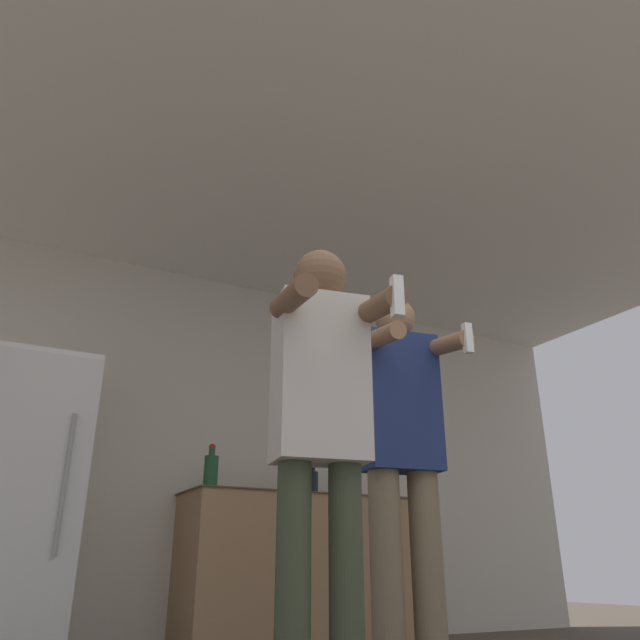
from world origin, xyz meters
name	(u,v)px	position (x,y,z in m)	size (l,w,h in m)	color
wall_back	(183,444)	(0.00, 3.15, 1.27)	(7.00, 0.06, 2.55)	beige
ceiling_slab	(281,168)	(0.00, 1.56, 2.57)	(7.00, 3.64, 0.05)	silver
refrigerator	(14,501)	(-1.02, 2.81, 0.82)	(0.68, 0.65, 1.64)	white
counter	(298,569)	(0.75, 2.84, 0.47)	(1.58, 0.59, 0.94)	#997551
bottle_brown_liquor	(211,471)	(0.11, 2.82, 1.06)	(0.09, 0.09, 0.30)	#194723
bottle_short_whiskey	(313,483)	(0.86, 2.82, 1.03)	(0.07, 0.07, 0.24)	black
bottle_clear_vodka	(292,481)	(0.69, 2.82, 1.03)	(0.07, 0.07, 0.25)	maroon
bottle_tall_gin	(344,482)	(1.11, 2.82, 1.05)	(0.07, 0.07, 0.28)	silver
person_woman_foreground	(321,416)	(-0.18, 0.73, 0.96)	(0.45, 0.52, 1.61)	#38422D
person_man_side	(403,451)	(0.54, 1.27, 0.98)	(0.49, 0.55, 1.76)	#75664C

